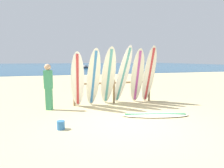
{
  "coord_description": "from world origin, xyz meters",
  "views": [
    {
      "loc": [
        -1.85,
        -4.9,
        1.89
      ],
      "look_at": [
        0.34,
        2.85,
        0.81
      ],
      "focal_mm": 29.1,
      "sensor_mm": 36.0,
      "label": 1
    }
  ],
  "objects_px": {
    "beachgoer_standing": "(48,85)",
    "small_boat_offshore": "(85,67)",
    "surfboard_leaning_center_right": "(137,76)",
    "surfboard_rack": "(114,87)",
    "surfboard_leaning_center_left": "(108,77)",
    "surfboard_leaning_left": "(93,78)",
    "surfboard_leaning_far_left": "(78,80)",
    "surfboard_leaning_right": "(149,75)",
    "surfboard_leaning_center": "(123,76)",
    "surfboard_lying_on_sand": "(155,115)",
    "sand_bucket": "(61,125)"
  },
  "relations": [
    {
      "from": "beachgoer_standing",
      "to": "small_boat_offshore",
      "type": "xyz_separation_m",
      "value": [
        5.78,
        34.44,
        -0.7
      ]
    },
    {
      "from": "surfboard_leaning_center_right",
      "to": "beachgoer_standing",
      "type": "distance_m",
      "value": 3.63
    },
    {
      "from": "surfboard_rack",
      "to": "surfboard_leaning_center_left",
      "type": "height_order",
      "value": "surfboard_leaning_center_left"
    },
    {
      "from": "surfboard_leaning_center_right",
      "to": "surfboard_rack",
      "type": "bearing_deg",
      "value": 164.2
    },
    {
      "from": "surfboard_leaning_left",
      "to": "surfboard_leaning_center_left",
      "type": "relative_size",
      "value": 0.97
    },
    {
      "from": "surfboard_leaning_center_left",
      "to": "surfboard_leaning_center_right",
      "type": "bearing_deg",
      "value": 0.26
    },
    {
      "from": "surfboard_leaning_far_left",
      "to": "surfboard_leaning_right",
      "type": "distance_m",
      "value": 3.13
    },
    {
      "from": "surfboard_leaning_left",
      "to": "surfboard_leaning_center",
      "type": "bearing_deg",
      "value": 5.61
    },
    {
      "from": "surfboard_rack",
      "to": "surfboard_leaning_right",
      "type": "bearing_deg",
      "value": -9.9
    },
    {
      "from": "surfboard_lying_on_sand",
      "to": "sand_bucket",
      "type": "xyz_separation_m",
      "value": [
        -3.08,
        -0.37,
        0.08
      ]
    },
    {
      "from": "surfboard_leaning_far_left",
      "to": "surfboard_leaning_left",
      "type": "xyz_separation_m",
      "value": [
        0.62,
        -0.0,
        0.06
      ]
    },
    {
      "from": "surfboard_rack",
      "to": "surfboard_lying_on_sand",
      "type": "bearing_deg",
      "value": -68.56
    },
    {
      "from": "surfboard_rack",
      "to": "small_boat_offshore",
      "type": "xyz_separation_m",
      "value": [
        3.12,
        34.07,
        -0.44
      ]
    },
    {
      "from": "small_boat_offshore",
      "to": "beachgoer_standing",
      "type": "bearing_deg",
      "value": -99.53
    },
    {
      "from": "surfboard_leaning_center_right",
      "to": "small_boat_offshore",
      "type": "relative_size",
      "value": 0.88
    },
    {
      "from": "surfboard_leaning_right",
      "to": "beachgoer_standing",
      "type": "relative_size",
      "value": 1.43
    },
    {
      "from": "surfboard_lying_on_sand",
      "to": "beachgoer_standing",
      "type": "bearing_deg",
      "value": 153.18
    },
    {
      "from": "surfboard_leaning_far_left",
      "to": "surfboard_lying_on_sand",
      "type": "xyz_separation_m",
      "value": [
        2.42,
        -1.7,
        -1.07
      ]
    },
    {
      "from": "surfboard_leaning_left",
      "to": "surfboard_leaning_right",
      "type": "relative_size",
      "value": 0.94
    },
    {
      "from": "surfboard_leaning_left",
      "to": "small_boat_offshore",
      "type": "xyz_separation_m",
      "value": [
        4.09,
        34.5,
        -0.91
      ]
    },
    {
      "from": "sand_bucket",
      "to": "beachgoer_standing",
      "type": "bearing_deg",
      "value": 100.9
    },
    {
      "from": "surfboard_rack",
      "to": "surfboard_leaning_left",
      "type": "height_order",
      "value": "surfboard_leaning_left"
    },
    {
      "from": "surfboard_leaning_left",
      "to": "beachgoer_standing",
      "type": "bearing_deg",
      "value": 177.71
    },
    {
      "from": "surfboard_leaning_left",
      "to": "surfboard_leaning_center_right",
      "type": "height_order",
      "value": "surfboard_leaning_center_right"
    },
    {
      "from": "surfboard_leaning_center_right",
      "to": "surfboard_lying_on_sand",
      "type": "relative_size",
      "value": 1.01
    },
    {
      "from": "surfboard_leaning_left",
      "to": "surfboard_lying_on_sand",
      "type": "relative_size",
      "value": 1.0
    },
    {
      "from": "surfboard_leaning_right",
      "to": "beachgoer_standing",
      "type": "distance_m",
      "value": 4.2
    },
    {
      "from": "surfboard_leaning_left",
      "to": "surfboard_rack",
      "type": "bearing_deg",
      "value": 24.15
    },
    {
      "from": "surfboard_leaning_left",
      "to": "surfboard_leaning_center",
      "type": "height_order",
      "value": "surfboard_leaning_center"
    },
    {
      "from": "surfboard_leaning_right",
      "to": "surfboard_leaning_center_right",
      "type": "bearing_deg",
      "value": -179.34
    },
    {
      "from": "surfboard_rack",
      "to": "small_boat_offshore",
      "type": "bearing_deg",
      "value": 84.76
    },
    {
      "from": "surfboard_leaning_center",
      "to": "surfboard_leaning_right",
      "type": "height_order",
      "value": "surfboard_leaning_right"
    },
    {
      "from": "surfboard_leaning_center_left",
      "to": "surfboard_leaning_center_right",
      "type": "xyz_separation_m",
      "value": [
        1.29,
        0.01,
        -0.02
      ]
    },
    {
      "from": "surfboard_rack",
      "to": "surfboard_leaning_center_left",
      "type": "xyz_separation_m",
      "value": [
        -0.32,
        -0.28,
        0.5
      ]
    },
    {
      "from": "surfboard_rack",
      "to": "surfboard_leaning_right",
      "type": "relative_size",
      "value": 1.4
    },
    {
      "from": "surfboard_leaning_center",
      "to": "surfboard_leaning_center_right",
      "type": "distance_m",
      "value": 0.67
    },
    {
      "from": "surfboard_leaning_center_left",
      "to": "surfboard_leaning_center",
      "type": "xyz_separation_m",
      "value": [
        0.62,
        -0.03,
        0.03
      ]
    },
    {
      "from": "surfboard_leaning_center_left",
      "to": "sand_bucket",
      "type": "height_order",
      "value": "surfboard_leaning_center_left"
    },
    {
      "from": "surfboard_rack",
      "to": "surfboard_leaning_right",
      "type": "xyz_separation_m",
      "value": [
        1.53,
        -0.27,
        0.54
      ]
    },
    {
      "from": "surfboard_leaning_center_left",
      "to": "beachgoer_standing",
      "type": "relative_size",
      "value": 1.38
    },
    {
      "from": "surfboard_leaning_center_left",
      "to": "beachgoer_standing",
      "type": "distance_m",
      "value": 2.35
    },
    {
      "from": "surfboard_leaning_far_left",
      "to": "surfboard_rack",
      "type": "bearing_deg",
      "value": 15.26
    },
    {
      "from": "beachgoer_standing",
      "to": "sand_bucket",
      "type": "relative_size",
      "value": 7.32
    },
    {
      "from": "surfboard_leaning_center",
      "to": "surfboard_leaning_right",
      "type": "distance_m",
      "value": 1.24
    },
    {
      "from": "surfboard_leaning_right",
      "to": "surfboard_rack",
      "type": "bearing_deg",
      "value": 170.1
    },
    {
      "from": "surfboard_leaning_center",
      "to": "small_boat_offshore",
      "type": "height_order",
      "value": "surfboard_leaning_center"
    },
    {
      "from": "surfboard_leaning_far_left",
      "to": "sand_bucket",
      "type": "relative_size",
      "value": 9.26
    },
    {
      "from": "surfboard_leaning_center_right",
      "to": "surfboard_leaning_right",
      "type": "relative_size",
      "value": 0.95
    },
    {
      "from": "surfboard_leaning_center_left",
      "to": "beachgoer_standing",
      "type": "bearing_deg",
      "value": -177.9
    },
    {
      "from": "surfboard_leaning_far_left",
      "to": "surfboard_leaning_left",
      "type": "distance_m",
      "value": 0.62
    }
  ]
}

